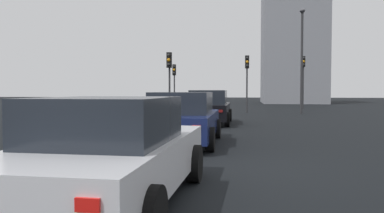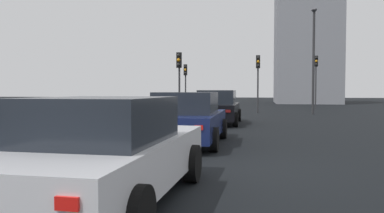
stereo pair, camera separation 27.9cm
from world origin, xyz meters
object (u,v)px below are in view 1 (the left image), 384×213
Objects in this scene: car_black_right_lead at (209,108)px; traffic_light_far_left at (247,72)px; car_white_right_third at (112,153)px; traffic_light_near_left at (303,71)px; traffic_light_far_right at (169,71)px; street_lamp_kerbside at (302,52)px; traffic_light_near_right at (174,77)px; car_navy_right_second at (183,119)px.

traffic_light_far_left is (9.11, -1.84, 2.14)m from car_black_right_lead.
car_white_right_third is at bearing 179.04° from car_black_right_lead.
car_black_right_lead is at bearing -20.93° from traffic_light_near_left.
car_black_right_lead is 1.23× the size of traffic_light_far_right.
street_lamp_kerbside reaches higher than car_black_right_lead.
traffic_light_far_right reaches higher than traffic_light_near_right.
traffic_light_near_right is (12.95, 4.09, 1.93)m from car_black_right_lead.
traffic_light_near_left is at bearing -23.95° from car_black_right_lead.
traffic_light_far_left reaches higher than traffic_light_near_right.
traffic_light_near_left is 10.92m from traffic_light_near_right.
traffic_light_near_left is 7.07m from street_lamp_kerbside.
car_black_right_lead is at bearing 0.86° from car_white_right_third.
car_black_right_lead is 1.05× the size of traffic_light_near_left.
car_navy_right_second is 5.94m from car_white_right_third.
car_black_right_lead is 12.85m from car_white_right_third.
car_black_right_lead reaches higher than car_navy_right_second.
street_lamp_kerbside is (-0.89, -3.60, 1.23)m from traffic_light_far_left.
car_black_right_lead is 0.67× the size of street_lamp_kerbside.
street_lamp_kerbside is at bearing -33.91° from car_black_right_lead.
street_lamp_kerbside reaches higher than traffic_light_far_right.
traffic_light_far_right is (-8.91, -1.37, 0.05)m from traffic_light_near_right.
traffic_light_far_right is at bearing 10.18° from car_white_right_third.
traffic_light_far_right is at bearing -37.42° from traffic_light_near_left.
car_navy_right_second is at bearing -9.69° from traffic_light_far_left.
traffic_light_near_right is 0.98× the size of traffic_light_far_right.
traffic_light_near_right is at bearing -125.62° from traffic_light_far_left.
traffic_light_near_left is at bearing -12.08° from car_white_right_third.
street_lamp_kerbside is at bearing 73.40° from traffic_light_far_left.
traffic_light_near_right is at bearing -75.85° from traffic_light_near_left.
street_lamp_kerbside is (-6.91, 1.15, 0.93)m from traffic_light_near_left.
traffic_light_far_left is 1.06× the size of traffic_light_far_right.
car_white_right_third is 26.18m from traffic_light_near_right.
car_navy_right_second is at bearing 159.81° from street_lamp_kerbside.
traffic_light_near_left is 0.64× the size of street_lamp_kerbside.
traffic_light_far_right is at bearing 5.67° from traffic_light_near_right.
traffic_light_far_right is (4.04, 2.73, 1.99)m from car_black_right_lead.
street_lamp_kerbside reaches higher than traffic_light_near_right.
car_navy_right_second is 16.28m from traffic_light_far_left.
traffic_light_near_left is at bearing 145.11° from traffic_light_far_right.
traffic_light_near_right is 7.07m from traffic_light_far_left.
car_black_right_lead is 16.68m from traffic_light_near_left.
traffic_light_far_left reaches higher than car_navy_right_second.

